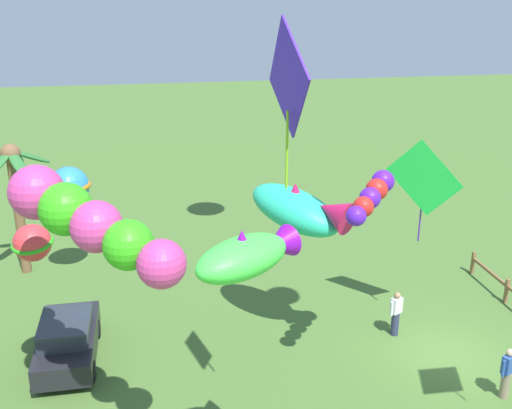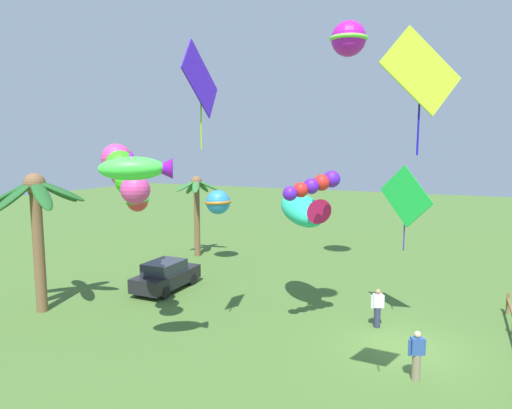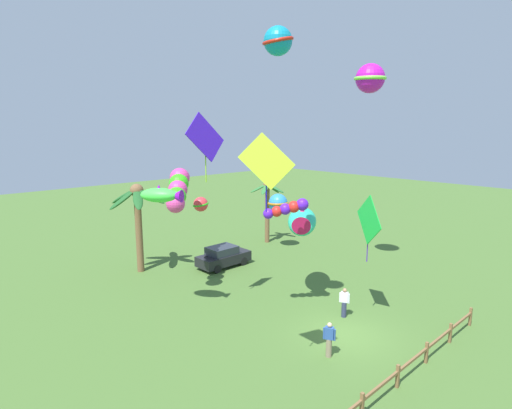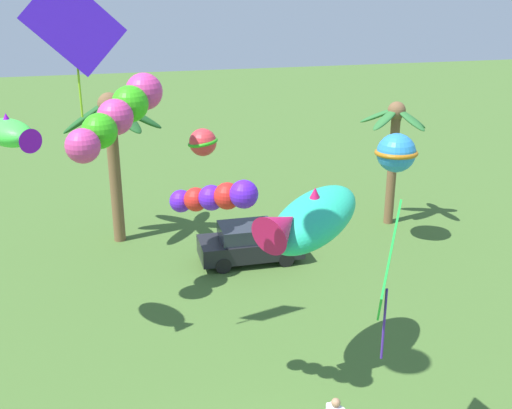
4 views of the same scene
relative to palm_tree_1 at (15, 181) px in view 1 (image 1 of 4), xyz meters
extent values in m
plane|color=#476B2D|center=(-8.76, -14.35, -3.90)|extent=(120.00, 120.00, 0.00)
cylinder|color=brown|center=(0.00, 0.01, -1.38)|extent=(0.40, 0.40, 5.04)
ellipsoid|color=#2D7033|center=(0.68, -0.02, 0.78)|extent=(1.48, 0.52, 1.07)
ellipsoid|color=#2D7033|center=(-0.64, -0.35, 0.89)|extent=(1.58, 1.16, 0.87)
ellipsoid|color=#2D7033|center=(0.33, -0.65, 0.89)|extent=(1.10, 1.60, 0.88)
sphere|color=brown|center=(0.00, 0.01, 1.14)|extent=(0.75, 0.75, 0.75)
cube|color=brown|center=(-5.85, -18.01, -3.42)|extent=(0.12, 0.12, 0.95)
cube|color=brown|center=(-3.39, -18.01, -3.42)|extent=(0.12, 0.12, 0.95)
cube|color=black|center=(-6.81, -2.43, -3.30)|extent=(3.91, 1.72, 0.70)
cube|color=#282D38|center=(-6.96, -2.43, -2.67)|extent=(2.04, 1.51, 0.56)
cylinder|color=black|center=(-5.61, -1.64, -3.60)|extent=(0.60, 0.18, 0.60)
cylinder|color=black|center=(-5.60, -3.20, -3.60)|extent=(0.60, 0.18, 0.60)
cylinder|color=black|center=(-8.03, -1.65, -3.60)|extent=(0.60, 0.18, 0.60)
cylinder|color=black|center=(-8.02, -3.22, -3.60)|extent=(0.60, 0.18, 0.60)
cylinder|color=gray|center=(-10.93, -14.87, -3.48)|extent=(0.26, 0.26, 0.84)
cube|color=#2D519E|center=(-10.93, -14.87, -2.79)|extent=(0.38, 0.44, 0.54)
sphere|color=beige|center=(-10.93, -14.87, -2.41)|extent=(0.21, 0.21, 0.21)
cylinder|color=#2D519E|center=(-11.03, -14.66, -2.84)|extent=(0.09, 0.09, 0.52)
cylinder|color=#2D3351|center=(-7.23, -13.07, -3.48)|extent=(0.26, 0.26, 0.84)
cube|color=silver|center=(-7.23, -13.07, -2.79)|extent=(0.38, 0.44, 0.54)
sphere|color=#A37556|center=(-7.23, -13.07, -2.41)|extent=(0.21, 0.21, 0.21)
cylinder|color=silver|center=(-7.34, -12.87, -2.84)|extent=(0.09, 0.09, 0.52)
cylinder|color=silver|center=(-7.13, -13.28, -2.84)|extent=(0.09, 0.09, 0.52)
ellipsoid|color=#26C79A|center=(-6.73, -9.64, 0.65)|extent=(3.66, 3.39, 1.75)
cone|color=#CB1654|center=(-7.86, -10.56, 0.92)|extent=(1.58, 1.56, 1.20)
cone|color=#CB1654|center=(-6.73, -9.64, 1.18)|extent=(0.91, 0.91, 0.66)
sphere|color=#591BE1|center=(-8.99, -11.54, 2.17)|extent=(0.63, 0.63, 0.63)
sphere|color=red|center=(-9.30, -11.25, 2.05)|extent=(0.61, 0.61, 0.61)
sphere|color=#591BE1|center=(-9.61, -10.96, 1.94)|extent=(0.58, 0.58, 0.58)
sphere|color=red|center=(-9.92, -10.67, 1.82)|extent=(0.55, 0.55, 0.55)
sphere|color=#591BE1|center=(-10.23, -10.38, 1.70)|extent=(0.53, 0.53, 0.53)
ellipsoid|color=#46EE48|center=(-14.30, -6.82, 2.68)|extent=(1.91, 2.20, 0.75)
cone|color=purple|center=(-13.82, -7.56, 2.67)|extent=(0.87, 0.88, 0.64)
cone|color=purple|center=(-14.30, -6.82, 3.00)|extent=(0.55, 0.55, 0.40)
sphere|color=#EB353E|center=(-8.48, -2.12, 0.84)|extent=(1.00, 1.00, 1.00)
torus|color=green|center=(-8.48, -2.12, 0.84)|extent=(1.43, 1.43, 0.31)
sphere|color=#E43D96|center=(-10.49, -2.77, 2.87)|extent=(1.24, 1.24, 1.24)
sphere|color=green|center=(-11.00, -3.43, 2.61)|extent=(1.19, 1.19, 1.19)
sphere|color=#E43D96|center=(-11.50, -4.09, 2.35)|extent=(1.14, 1.14, 1.14)
sphere|color=green|center=(-12.00, -4.75, 2.10)|extent=(1.09, 1.09, 1.09)
sphere|color=#E43D96|center=(-12.51, -5.41, 1.84)|extent=(1.04, 1.04, 1.04)
sphere|color=#2E8BDD|center=(-0.92, -2.15, -0.03)|extent=(1.53, 1.53, 1.53)
torus|color=#B96F18|center=(-0.92, -2.15, -0.03)|extent=(1.84, 1.85, 0.25)
cube|color=#4219D6|center=(-12.33, -8.05, 5.49)|extent=(2.48, 0.40, 2.45)
cylinder|color=#8FCE21|center=(-12.33, -8.05, 4.07)|extent=(0.05, 0.05, 1.62)
cube|color=green|center=(-6.62, -13.91, 1.42)|extent=(1.26, 2.15, 2.45)
cylinder|color=#4D28A6|center=(-6.62, -13.91, 0.02)|extent=(0.05, 0.05, 1.60)
camera|label=1|loc=(-23.96, -5.35, 7.20)|focal=42.59mm
camera|label=2|loc=(-24.79, -15.76, 3.25)|focal=30.89mm
camera|label=3|loc=(-24.51, -24.70, 5.95)|focal=28.85mm
camera|label=4|loc=(-11.68, -24.20, 6.78)|focal=44.77mm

